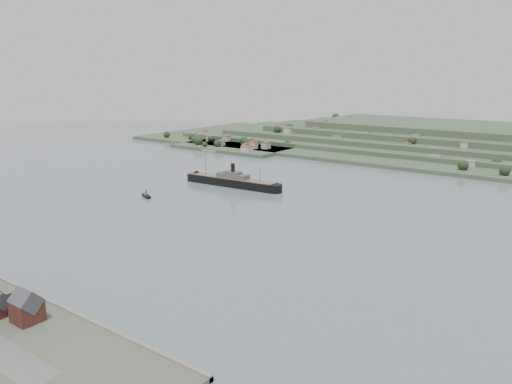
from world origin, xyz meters
The scene contains 6 objects.
ground centered at (0.00, 0.00, 0.00)m, with size 1400.00×1400.00×0.00m, color slate.
gabled_building centered at (27.50, -164.00, 8.19)m, with size 10.40×10.18×14.09m.
far_peninsula centered at (27.91, 393.10, 11.88)m, with size 760.00×309.00×30.00m.
steamship centered at (-67.00, 74.77, 4.48)m, with size 101.16×18.35×24.25m.
tugboat centered at (-93.55, 3.43, 1.43)m, with size 13.38×8.39×5.88m.
ferry_west centered at (-158.09, 225.00, 1.39)m, with size 15.69×5.44×5.78m.
Camera 1 is at (205.59, -254.32, 97.56)m, focal length 35.00 mm.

